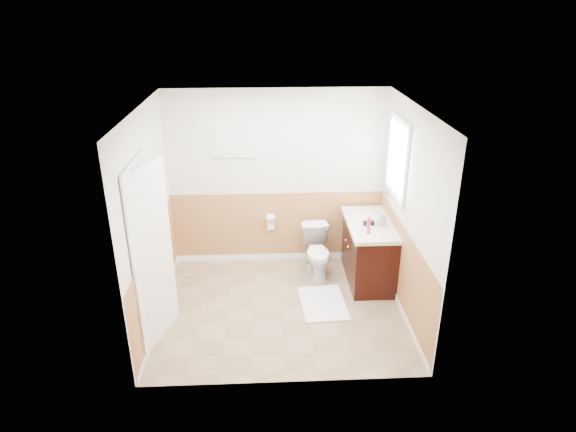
{
  "coord_description": "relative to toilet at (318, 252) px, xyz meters",
  "views": [
    {
      "loc": [
        -0.17,
        -5.22,
        3.55
      ],
      "look_at": [
        0.1,
        0.25,
        1.15
      ],
      "focal_mm": 31.01,
      "sensor_mm": 36.0,
      "label": 1
    }
  ],
  "objects": [
    {
      "name": "door_knob",
      "position": [
        -1.88,
        -0.95,
        0.61
      ],
      "size": [
        0.06,
        0.06,
        0.06
      ],
      "primitive_type": "sphere",
      "color": "silver",
      "rests_on": "door"
    },
    {
      "name": "wainscot_back",
      "position": [
        -0.54,
        0.46,
        0.16
      ],
      "size": [
        3.0,
        0.0,
        3.0
      ],
      "primitive_type": "plane",
      "rotation": [
        1.57,
        0.0,
        0.0
      ],
      "color": "#AA7944",
      "rests_on": "floor"
    },
    {
      "name": "hair_dryer_handle",
      "position": [
        0.6,
        -0.26,
        0.52
      ],
      "size": [
        0.03,
        0.03,
        0.07
      ],
      "primitive_type": "cylinder",
      "color": "black",
      "rests_on": "countertop"
    },
    {
      "name": "vanity_cabinet",
      "position": [
        0.68,
        -0.16,
        0.06
      ],
      "size": [
        0.55,
        1.1,
        0.8
      ],
      "primitive_type": "cube",
      "color": "black",
      "rests_on": "floor"
    },
    {
      "name": "floor",
      "position": [
        -0.54,
        -0.83,
        -0.34
      ],
      "size": [
        3.0,
        3.0,
        0.0
      ],
      "primitive_type": "plane",
      "color": "#8C7051",
      "rests_on": "ground"
    },
    {
      "name": "wall_right",
      "position": [
        0.96,
        -0.83,
        0.91
      ],
      "size": [
        0.0,
        3.0,
        3.0
      ],
      "primitive_type": "plane",
      "rotation": [
        1.57,
        0.0,
        -1.57
      ],
      "color": "silver",
      "rests_on": "floor"
    },
    {
      "name": "window_glass",
      "position": [
        0.95,
        -0.24,
        1.41
      ],
      "size": [
        0.01,
        0.7,
        0.9
      ],
      "primitive_type": "cube",
      "color": "white",
      "rests_on": "wall_right"
    },
    {
      "name": "tp_roll",
      "position": [
        -0.64,
        0.4,
        0.36
      ],
      "size": [
        0.1,
        0.11,
        0.11
      ],
      "primitive_type": "cylinder",
      "rotation": [
        0.0,
        1.57,
        0.0
      ],
      "color": "white",
      "rests_on": "tp_holder_bar"
    },
    {
      "name": "hair_dryer_body",
      "position": [
        0.63,
        -0.25,
        0.55
      ],
      "size": [
        0.14,
        0.07,
        0.07
      ],
      "primitive_type": "cylinder",
      "rotation": [
        0.0,
        1.57,
        0.0
      ],
      "color": "black",
      "rests_on": "countertop"
    },
    {
      "name": "faucet",
      "position": [
        0.86,
        -0.01,
        0.58
      ],
      "size": [
        0.02,
        0.02,
        0.14
      ],
      "primitive_type": "cylinder",
      "color": "silver",
      "rests_on": "countertop"
    },
    {
      "name": "vanity_knob_right",
      "position": [
        0.38,
        -0.06,
        0.21
      ],
      "size": [
        0.03,
        0.03,
        0.03
      ],
      "primitive_type": "sphere",
      "color": "silver",
      "rests_on": "vanity_cabinet"
    },
    {
      "name": "wall_left",
      "position": [
        -2.04,
        -0.83,
        0.91
      ],
      "size": [
        0.0,
        3.0,
        3.0
      ],
      "primitive_type": "plane",
      "rotation": [
        1.57,
        0.0,
        1.57
      ],
      "color": "silver",
      "rests_on": "floor"
    },
    {
      "name": "mirror_panel",
      "position": [
        0.94,
        0.27,
        1.21
      ],
      "size": [
        0.02,
        0.35,
        0.9
      ],
      "primitive_type": "cube",
      "color": "silver",
      "rests_on": "wall_right"
    },
    {
      "name": "soap_dispenser",
      "position": [
        0.8,
        -0.26,
        0.61
      ],
      "size": [
        0.12,
        0.12,
        0.2
      ],
      "primitive_type": "imported",
      "rotation": [
        0.0,
        0.0,
        0.34
      ],
      "color": "#98A3AB",
      "rests_on": "countertop"
    },
    {
      "name": "ceiling",
      "position": [
        -0.54,
        -0.83,
        2.16
      ],
      "size": [
        3.0,
        3.0,
        0.0
      ],
      "primitive_type": "plane",
      "rotation": [
        3.14,
        0.0,
        0.0
      ],
      "color": "white",
      "rests_on": "floor"
    },
    {
      "name": "vanity_knob_left",
      "position": [
        0.38,
        -0.26,
        0.21
      ],
      "size": [
        0.03,
        0.03,
        0.03
      ],
      "primitive_type": "sphere",
      "color": "silver",
      "rests_on": "vanity_cabinet"
    },
    {
      "name": "tp_sheet",
      "position": [
        -0.64,
        0.4,
        0.25
      ],
      "size": [
        0.1,
        0.01,
        0.16
      ],
      "primitive_type": "cube",
      "color": "white",
      "rests_on": "tp_roll"
    },
    {
      "name": "tp_holder_bar",
      "position": [
        -0.64,
        0.4,
        0.36
      ],
      "size": [
        0.14,
        0.02,
        0.02
      ],
      "primitive_type": "cylinder",
      "rotation": [
        0.0,
        1.57,
        0.0
      ],
      "color": "silver",
      "rests_on": "wall_back"
    },
    {
      "name": "door",
      "position": [
        -1.94,
        -1.28,
        0.68
      ],
      "size": [
        0.29,
        0.78,
        2.04
      ],
      "primitive_type": "cube",
      "rotation": [
        0.0,
        0.0,
        -0.31
      ],
      "color": "white",
      "rests_on": "wall_left"
    },
    {
      "name": "towel_bar",
      "position": [
        -1.09,
        0.42,
        1.26
      ],
      "size": [
        0.62,
        0.02,
        0.02
      ],
      "primitive_type": "cylinder",
      "rotation": [
        0.0,
        1.57,
        0.0
      ],
      "color": "silver",
      "rests_on": "wall_back"
    },
    {
      "name": "toilet",
      "position": [
        0.0,
        0.0,
        0.0
      ],
      "size": [
        0.42,
        0.69,
        0.68
      ],
      "primitive_type": "imported",
      "rotation": [
        0.0,
        0.0,
        0.06
      ],
      "color": "white",
      "rests_on": "floor"
    },
    {
      "name": "window_frame",
      "position": [
        0.93,
        -0.24,
        1.41
      ],
      "size": [
        0.04,
        0.8,
        1.0
      ],
      "primitive_type": "cube",
      "color": "white",
      "rests_on": "wall_right"
    },
    {
      "name": "lotion_bottle",
      "position": [
        0.58,
        -0.48,
        0.62
      ],
      "size": [
        0.05,
        0.05,
        0.22
      ],
      "primitive_type": "cylinder",
      "color": "#D03554",
      "rests_on": "countertop"
    },
    {
      "name": "bath_mat",
      "position": [
        0.0,
        -0.75,
        -0.33
      ],
      "size": [
        0.6,
        0.83,
        0.02
      ],
      "primitive_type": "cube",
      "rotation": [
        0.0,
        0.0,
        0.06
      ],
      "color": "white",
      "rests_on": "floor"
    },
    {
      "name": "wall_front",
      "position": [
        -0.54,
        -2.13,
        0.91
      ],
      "size": [
        3.0,
        0.0,
        3.0
      ],
      "primitive_type": "plane",
      "rotation": [
        -1.57,
        0.0,
        0.0
      ],
      "color": "silver",
      "rests_on": "floor"
    },
    {
      "name": "sink_basin",
      "position": [
        0.68,
        -0.01,
        0.52
      ],
      "size": [
        0.36,
        0.36,
        0.02
      ],
      "primitive_type": "cylinder",
      "color": "silver",
      "rests_on": "countertop"
    },
    {
      "name": "wainscot_right",
      "position": [
        0.95,
        -0.83,
        0.16
      ],
      "size": [
        0.0,
        2.6,
        2.6
      ],
      "primitive_type": "plane",
      "rotation": [
        1.57,
        0.0,
        -1.57
      ],
      "color": "#AA7944",
      "rests_on": "floor"
    },
    {
      "name": "countertop",
      "position": [
        0.67,
        -0.16,
        0.49
      ],
      "size": [
        0.6,
        1.15,
        0.05
      ],
      "primitive_type": "cube",
      "color": "white",
      "rests_on": "vanity_cabinet"
    },
    {
      "name": "wainscot_front",
      "position": [
        -0.54,
        -2.12,
        0.16
      ],
      "size": [
        3.0,
        0.0,
        3.0
      ],
      "primitive_type": "plane",
      "rotation": [
        -1.57,
        0.0,
        0.0
      ],
      "color": "#AA7944",
      "rests_on": "floor"
    },
    {
      "name": "wainscot_left",
      "position": [
        -2.03,
        -0.83,
        0.16
      ],
      "size": [
        0.0,
        2.6,
        2.6
      ],
      "primitive_type": "plane",
      "rotation": [
        1.57,
        0.0,
        1.57
      ],
      "color": "#AA7944",
      "rests_on": "floor"
    },
    {
      "name": "door_frame",
      "position": [
        -2.01,
        -1.28,
        0.69
      ],
      "size": [
        0.02,
        0.92,
        2.1
      ],
      "primitive_type": "cube",
      "color": "white",
      "rests_on": "wall_left"
    },
    {
      "name": "wall_back",
      "position": [
        -0.54,
        0.47,
        0.91
      ],
      "size": [
        3.0,
        0.0,
        3.0
      ],
      "primitive_type": "plane",
      "rotation": [
        1.57,
        0.0,
        0.0
      ],
      "color": "silver",
      "rests_on": "floor"
    }
  ]
}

